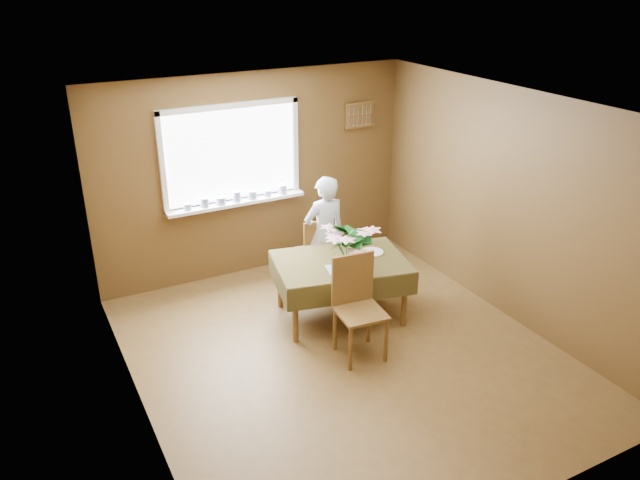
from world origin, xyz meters
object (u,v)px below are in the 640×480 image
dining_table (341,267)px  seated_woman (325,235)px  chair_near (357,303)px  flower_bouquet (348,244)px  chair_far (316,249)px

dining_table → seated_woman: size_ratio=1.10×
chair_near → flower_bouquet: flower_bouquet is taller
seated_woman → dining_table: bearing=77.0°
chair_near → seated_woman: seated_woman is taller
chair_far → seated_woman: size_ratio=0.62×
chair_far → flower_bouquet: bearing=88.7°
dining_table → chair_far: size_ratio=1.78×
chair_far → chair_near: chair_near is taller
chair_near → seated_woman: bearing=81.5°
dining_table → chair_far: chair_far is taller
dining_table → chair_near: bearing=-94.0°
flower_bouquet → seated_woman: bearing=77.9°
chair_near → flower_bouquet: 0.65m
chair_far → seated_woman: seated_woman is taller
seated_woman → flower_bouquet: (-0.18, -0.83, 0.26)m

